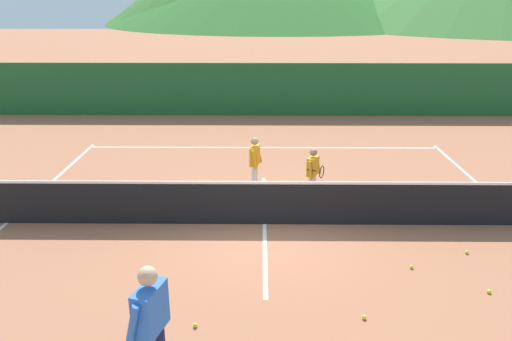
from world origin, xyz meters
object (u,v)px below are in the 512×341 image
(student_0, at_px, (255,159))
(tennis_ball_9, at_px, (467,252))
(tennis_ball_8, at_px, (412,267))
(tennis_net, at_px, (265,203))
(instructor, at_px, (151,317))
(tennis_ball_10, at_px, (195,325))
(tennis_ball_6, at_px, (364,317))
(tennis_ball_7, at_px, (489,291))
(student_1, at_px, (313,170))

(student_0, xyz_separation_m, tennis_ball_9, (4.04, -3.11, -0.79))
(tennis_ball_8, height_order, tennis_ball_9, same)
(tennis_net, bearing_deg, tennis_ball_8, -33.90)
(instructor, relative_size, tennis_ball_10, 25.13)
(student_0, bearing_deg, tennis_ball_6, -71.46)
(tennis_ball_7, xyz_separation_m, tennis_ball_9, (0.15, 1.29, 0.00))
(student_1, distance_m, tennis_ball_9, 3.75)
(instructor, relative_size, student_1, 1.35)
(tennis_ball_6, height_order, tennis_ball_8, same)
(tennis_ball_8, bearing_deg, tennis_net, 146.10)
(tennis_net, relative_size, student_1, 9.19)
(tennis_net, distance_m, tennis_ball_8, 3.18)
(tennis_ball_10, bearing_deg, tennis_ball_9, 24.41)
(instructor, xyz_separation_m, tennis_ball_8, (4.00, 2.80, -0.99))
(instructor, bearing_deg, student_0, 79.84)
(tennis_net, distance_m, student_1, 1.75)
(tennis_ball_8, bearing_deg, student_1, 115.75)
(student_0, height_order, student_1, student_0)
(tennis_net, distance_m, instructor, 4.80)
(tennis_net, xyz_separation_m, tennis_ball_8, (2.61, -1.76, -0.47))
(instructor, bearing_deg, tennis_ball_7, 22.13)
(student_0, xyz_separation_m, tennis_ball_8, (2.84, -3.65, -0.79))
(student_1, bearing_deg, tennis_ball_6, -85.61)
(tennis_ball_7, bearing_deg, student_1, 123.47)
(student_0, distance_m, tennis_ball_9, 5.15)
(student_1, bearing_deg, instructor, -113.22)
(student_1, distance_m, tennis_ball_8, 3.48)
(tennis_ball_6, height_order, tennis_ball_7, same)
(tennis_ball_7, bearing_deg, tennis_ball_6, -162.29)
(tennis_ball_9, bearing_deg, tennis_ball_8, -155.75)
(student_1, xyz_separation_m, tennis_ball_8, (1.48, -3.06, -0.73))
(tennis_ball_10, bearing_deg, instructor, -106.62)
(student_0, height_order, tennis_ball_10, student_0)
(tennis_net, bearing_deg, tennis_ball_7, -34.45)
(student_0, distance_m, tennis_ball_10, 5.43)
(tennis_net, relative_size, tennis_ball_6, 171.35)
(instructor, relative_size, tennis_ball_8, 25.13)
(tennis_net, bearing_deg, tennis_ball_6, -65.19)
(tennis_net, height_order, instructor, instructor)
(tennis_net, distance_m, tennis_ball_9, 4.03)
(tennis_ball_10, bearing_deg, student_1, 65.27)
(student_0, bearing_deg, instructor, -100.16)
(tennis_ball_6, xyz_separation_m, tennis_ball_8, (1.13, 1.45, 0.00))
(student_0, relative_size, tennis_ball_10, 20.17)
(student_0, xyz_separation_m, student_1, (1.36, -0.58, -0.06))
(tennis_net, bearing_deg, tennis_ball_10, -106.94)
(instructor, distance_m, tennis_ball_6, 3.32)
(tennis_ball_7, height_order, tennis_ball_8, same)
(student_1, bearing_deg, student_0, 156.85)
(tennis_ball_9, height_order, tennis_ball_10, same)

